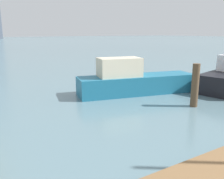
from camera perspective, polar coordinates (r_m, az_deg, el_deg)
ground_plane at (r=17.06m, az=-20.08°, el=1.91°), size 300.00×300.00×0.00m
dock_piling_0 at (r=10.90m, az=18.64°, el=0.90°), size 0.31×0.31×1.83m
moored_boat_1 at (r=12.62m, az=4.95°, el=2.01°), size 6.24×2.82×1.86m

